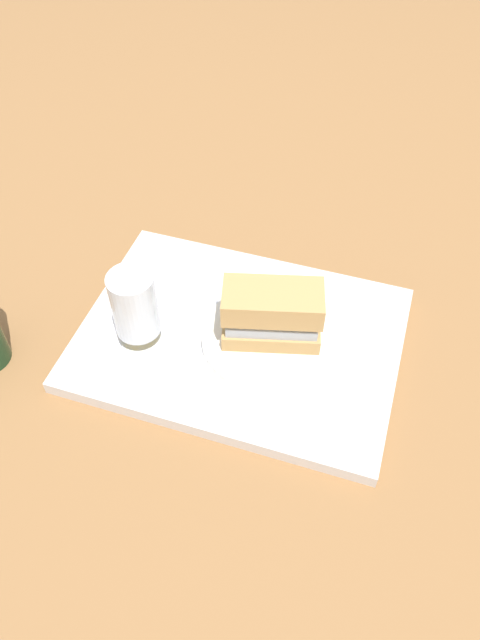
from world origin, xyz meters
name	(u,v)px	position (x,y,z in m)	size (l,w,h in m)	color
ground_plane	(240,343)	(0.00, 0.00, 0.00)	(3.00, 3.00, 0.00)	olive
tray	(240,338)	(0.00, 0.00, 0.01)	(0.44, 0.32, 0.02)	silver
placemat	(240,334)	(0.00, 0.00, 0.02)	(0.38, 0.27, 0.00)	silver
plate	(270,339)	(-0.04, 0.00, 0.03)	(0.19, 0.19, 0.01)	silver
sandwich	(269,315)	(-0.04, 0.00, 0.08)	(0.14, 0.09, 0.08)	tan
beer_glass	(135,309)	(0.12, 0.06, 0.09)	(0.06, 0.06, 0.12)	silver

